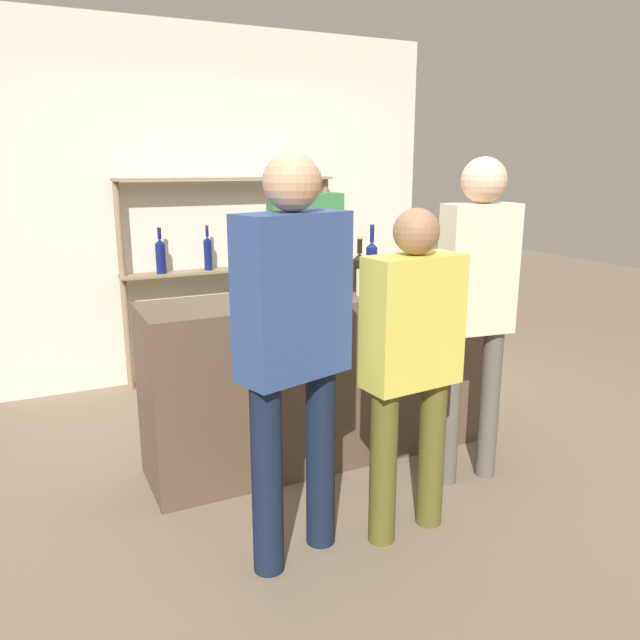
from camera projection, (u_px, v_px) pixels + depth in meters
name	position (u px, v px, depth m)	size (l,w,h in m)	color
ground_plane	(320.00, 454.00, 3.86)	(16.00, 16.00, 0.00)	#7A6651
bar_counter	(320.00, 377.00, 3.74)	(2.06, 0.55, 1.01)	brown
back_wall	(222.00, 207.00, 5.16)	(3.66, 0.12, 2.80)	beige
back_shelf	(229.00, 247.00, 5.08)	(1.77, 0.18, 1.64)	#897056
counter_bottle_0	(343.00, 266.00, 3.76)	(0.09, 0.09, 0.36)	silver
counter_bottle_1	(312.00, 274.00, 3.57)	(0.08, 0.08, 0.33)	black
counter_bottle_2	(360.00, 271.00, 3.69)	(0.08, 0.08, 0.32)	black
counter_bottle_3	(372.00, 261.00, 3.92)	(0.07, 0.07, 0.37)	#0F1956
wine_glass	(400.00, 269.00, 3.76)	(0.07, 0.07, 0.16)	silver
ice_bucket	(295.00, 282.00, 3.43)	(0.22, 0.22, 0.21)	#846647
cork_jar	(365.00, 283.00, 3.60)	(0.10, 0.10, 0.15)	silver
server_behind_counter	(305.00, 267.00, 4.40)	(0.53, 0.30, 1.79)	black
customer_left	(293.00, 334.00, 2.62)	(0.53, 0.34, 1.80)	#121C33
customer_center	(412.00, 353.00, 2.84)	(0.47, 0.24, 1.56)	brown
customer_right	(477.00, 293.00, 3.31)	(0.41, 0.23, 1.78)	#575347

